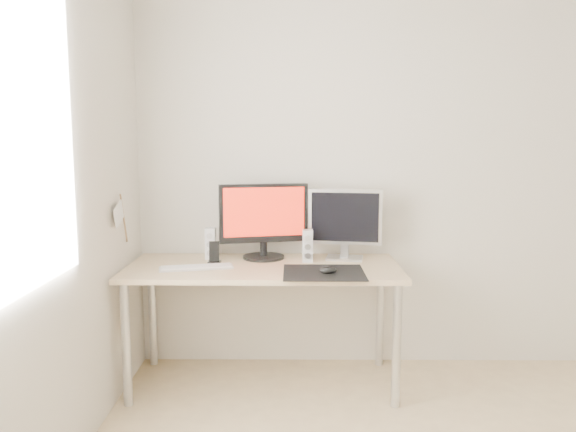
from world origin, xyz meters
name	(u,v)px	position (x,y,z in m)	size (l,w,h in m)	color
wall_back	(411,173)	(0.00, 1.75, 1.25)	(3.50, 3.50, 0.00)	silver
mousepad	(324,272)	(-0.58, 1.20, 0.73)	(0.45, 0.40, 0.00)	black
mouse	(328,270)	(-0.56, 1.17, 0.75)	(0.10, 0.06, 0.04)	black
desk	(264,278)	(-0.93, 1.38, 0.65)	(1.60, 0.70, 0.73)	#D1B587
main_monitor	(264,218)	(-0.94, 1.57, 0.98)	(0.55, 0.31, 0.47)	black
second_monitor	(345,221)	(-0.44, 1.56, 0.97)	(0.45, 0.20, 0.43)	silver
speaker_left	(211,243)	(-1.27, 1.56, 0.83)	(0.06, 0.08, 0.20)	white
speaker_right	(308,246)	(-0.67, 1.49, 0.83)	(0.06, 0.08, 0.20)	white
keyboard	(196,267)	(-1.31, 1.29, 0.74)	(0.44, 0.21, 0.02)	silver
phone_dock	(214,257)	(-1.23, 1.42, 0.77)	(0.08, 0.07, 0.14)	black
pennant	(120,215)	(-1.72, 1.24, 1.05)	(0.01, 0.23, 0.29)	#A57F54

